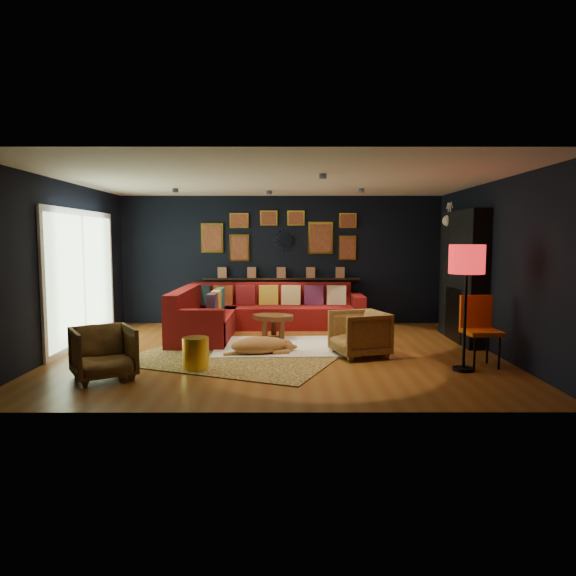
{
  "coord_description": "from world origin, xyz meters",
  "views": [
    {
      "loc": [
        0.12,
        -7.73,
        1.72
      ],
      "look_at": [
        0.14,
        0.3,
        0.96
      ],
      "focal_mm": 32.0,
      "sensor_mm": 36.0,
      "label": 1
    }
  ],
  "objects_px": {
    "gold_stool": "(196,354)",
    "dog": "(259,342)",
    "orange_chair": "(479,324)",
    "pouf": "(199,333)",
    "sectional": "(248,314)",
    "floor_lamp": "(467,265)",
    "armchair_right": "(359,331)",
    "armchair_left": "(103,350)",
    "coffee_table": "(273,319)"
  },
  "relations": [
    {
      "from": "floor_lamp",
      "to": "sectional",
      "type": "bearing_deg",
      "value": 136.3
    },
    {
      "from": "sectional",
      "to": "dog",
      "type": "relative_size",
      "value": 2.97
    },
    {
      "from": "pouf",
      "to": "armchair_right",
      "type": "height_order",
      "value": "armchair_right"
    },
    {
      "from": "armchair_left",
      "to": "floor_lamp",
      "type": "bearing_deg",
      "value": -26.91
    },
    {
      "from": "dog",
      "to": "floor_lamp",
      "type": "bearing_deg",
      "value": -32.7
    },
    {
      "from": "sectional",
      "to": "floor_lamp",
      "type": "height_order",
      "value": "floor_lamp"
    },
    {
      "from": "gold_stool",
      "to": "dog",
      "type": "distance_m",
      "value": 1.17
    },
    {
      "from": "orange_chair",
      "to": "pouf",
      "type": "bearing_deg",
      "value": 158.29
    },
    {
      "from": "coffee_table",
      "to": "gold_stool",
      "type": "bearing_deg",
      "value": -114.38
    },
    {
      "from": "armchair_left",
      "to": "orange_chair",
      "type": "height_order",
      "value": "orange_chair"
    },
    {
      "from": "coffee_table",
      "to": "sectional",
      "type": "bearing_deg",
      "value": 124.25
    },
    {
      "from": "pouf",
      "to": "orange_chair",
      "type": "distance_m",
      "value": 4.24
    },
    {
      "from": "armchair_right",
      "to": "armchair_left",
      "type": "bearing_deg",
      "value": -87.45
    },
    {
      "from": "dog",
      "to": "armchair_left",
      "type": "bearing_deg",
      "value": -159.08
    },
    {
      "from": "gold_stool",
      "to": "orange_chair",
      "type": "relative_size",
      "value": 0.45
    },
    {
      "from": "sectional",
      "to": "armchair_left",
      "type": "distance_m",
      "value": 3.65
    },
    {
      "from": "pouf",
      "to": "gold_stool",
      "type": "xyz_separation_m",
      "value": [
        0.21,
        -1.49,
        0.0
      ]
    },
    {
      "from": "gold_stool",
      "to": "dog",
      "type": "xyz_separation_m",
      "value": [
        0.79,
        0.87,
        -0.02
      ]
    },
    {
      "from": "sectional",
      "to": "orange_chair",
      "type": "height_order",
      "value": "orange_chair"
    },
    {
      "from": "armchair_left",
      "to": "gold_stool",
      "type": "relative_size",
      "value": 1.65
    },
    {
      "from": "sectional",
      "to": "armchair_right",
      "type": "bearing_deg",
      "value": -49.41
    },
    {
      "from": "coffee_table",
      "to": "pouf",
      "type": "relative_size",
      "value": 1.65
    },
    {
      "from": "orange_chair",
      "to": "dog",
      "type": "relative_size",
      "value": 0.83
    },
    {
      "from": "pouf",
      "to": "orange_chair",
      "type": "height_order",
      "value": "orange_chair"
    },
    {
      "from": "sectional",
      "to": "dog",
      "type": "height_order",
      "value": "sectional"
    },
    {
      "from": "gold_stool",
      "to": "dog",
      "type": "relative_size",
      "value": 0.38
    },
    {
      "from": "gold_stool",
      "to": "floor_lamp",
      "type": "height_order",
      "value": "floor_lamp"
    },
    {
      "from": "orange_chair",
      "to": "floor_lamp",
      "type": "bearing_deg",
      "value": -140.34
    },
    {
      "from": "coffee_table",
      "to": "floor_lamp",
      "type": "height_order",
      "value": "floor_lamp"
    },
    {
      "from": "coffee_table",
      "to": "floor_lamp",
      "type": "bearing_deg",
      "value": -40.56
    },
    {
      "from": "gold_stool",
      "to": "sectional",
      "type": "bearing_deg",
      "value": 80.65
    },
    {
      "from": "sectional",
      "to": "floor_lamp",
      "type": "xyz_separation_m",
      "value": [
        3.06,
        -2.92,
        1.07
      ]
    },
    {
      "from": "armchair_right",
      "to": "floor_lamp",
      "type": "relative_size",
      "value": 0.45
    },
    {
      "from": "sectional",
      "to": "armchair_left",
      "type": "height_order",
      "value": "sectional"
    },
    {
      "from": "armchair_left",
      "to": "floor_lamp",
      "type": "distance_m",
      "value": 4.72
    },
    {
      "from": "pouf",
      "to": "dog",
      "type": "xyz_separation_m",
      "value": [
        1.01,
        -0.62,
        -0.02
      ]
    },
    {
      "from": "armchair_left",
      "to": "dog",
      "type": "distance_m",
      "value": 2.27
    },
    {
      "from": "pouf",
      "to": "armchair_left",
      "type": "relative_size",
      "value": 0.79
    },
    {
      "from": "pouf",
      "to": "armchair_right",
      "type": "bearing_deg",
      "value": -15.99
    },
    {
      "from": "pouf",
      "to": "armchair_right",
      "type": "xyz_separation_m",
      "value": [
        2.48,
        -0.71,
        0.16
      ]
    },
    {
      "from": "sectional",
      "to": "gold_stool",
      "type": "bearing_deg",
      "value": -99.35
    },
    {
      "from": "sectional",
      "to": "dog",
      "type": "distance_m",
      "value": 2.04
    },
    {
      "from": "coffee_table",
      "to": "armchair_right",
      "type": "height_order",
      "value": "armchair_right"
    },
    {
      "from": "gold_stool",
      "to": "floor_lamp",
      "type": "distance_m",
      "value": 3.72
    },
    {
      "from": "pouf",
      "to": "dog",
      "type": "relative_size",
      "value": 0.49
    },
    {
      "from": "floor_lamp",
      "to": "dog",
      "type": "height_order",
      "value": "floor_lamp"
    },
    {
      "from": "armchair_right",
      "to": "orange_chair",
      "type": "xyz_separation_m",
      "value": [
        1.56,
        -0.53,
        0.19
      ]
    },
    {
      "from": "sectional",
      "to": "orange_chair",
      "type": "bearing_deg",
      "value": -38.09
    },
    {
      "from": "coffee_table",
      "to": "orange_chair",
      "type": "height_order",
      "value": "orange_chair"
    },
    {
      "from": "sectional",
      "to": "armchair_left",
      "type": "relative_size",
      "value": 4.74
    }
  ]
}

